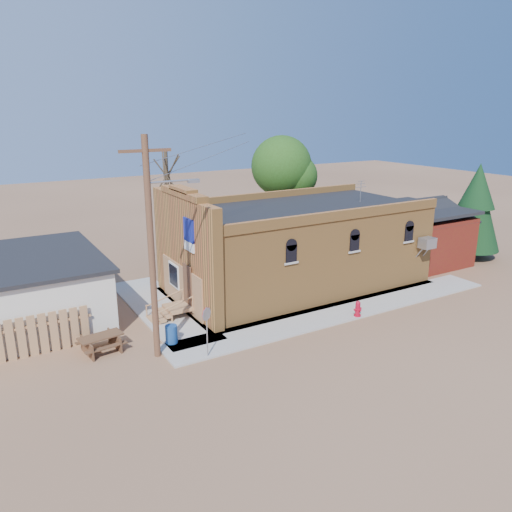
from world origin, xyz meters
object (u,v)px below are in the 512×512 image
stop_sign (207,319)px  utility_pole (152,245)px  fire_hydrant (358,309)px  picnic_table (101,341)px  trash_barrel (171,334)px  brick_bar (294,247)px

stop_sign → utility_pole: bearing=136.5°
utility_pole → fire_hydrant: bearing=-7.0°
utility_pole → picnic_table: size_ratio=4.64×
fire_hydrant → picnic_table: fire_hydrant is taller
trash_barrel → brick_bar: bearing=21.9°
utility_pole → brick_bar: bearing=23.7°
brick_bar → fire_hydrant: (0.03, -5.50, -1.87)m
utility_pole → trash_barrel: utility_pole is taller
fire_hydrant → stop_sign: bearing=-169.4°
fire_hydrant → picnic_table: bearing=177.5°
brick_bar → utility_pole: (-9.79, -4.29, 2.43)m
brick_bar → utility_pole: 10.96m
utility_pole → trash_barrel: size_ratio=11.15×
trash_barrel → utility_pole: bearing=-140.5°
utility_pole → stop_sign: 3.67m
picnic_table → utility_pole: bearing=-45.8°
brick_bar → stop_sign: bearing=-145.9°
brick_bar → stop_sign: 9.81m
brick_bar → fire_hydrant: 5.81m
brick_bar → picnic_table: brick_bar is taller
utility_pole → fire_hydrant: (9.82, -1.20, -4.30)m
brick_bar → trash_barrel: brick_bar is taller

